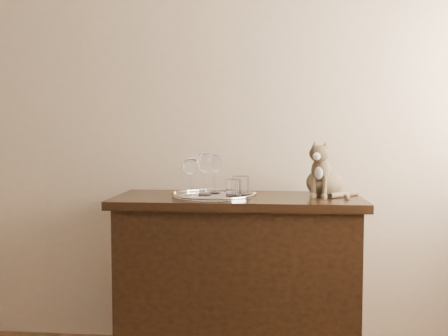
% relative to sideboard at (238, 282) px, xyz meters
% --- Properties ---
extents(wall_back, '(4.00, 0.10, 2.70)m').
position_rel_sideboard_xyz_m(wall_back, '(-0.60, 0.31, 0.93)').
color(wall_back, tan).
rests_on(wall_back, ground).
extents(sideboard, '(1.20, 0.50, 0.85)m').
position_rel_sideboard_xyz_m(sideboard, '(0.00, 0.00, 0.00)').
color(sideboard, black).
rests_on(sideboard, ground).
extents(tray, '(0.40, 0.40, 0.01)m').
position_rel_sideboard_xyz_m(tray, '(-0.11, -0.03, 0.43)').
color(tray, silver).
rests_on(tray, sideboard).
extents(wine_glass_b, '(0.07, 0.07, 0.19)m').
position_rel_sideboard_xyz_m(wine_glass_b, '(-0.12, 0.07, 0.53)').
color(wine_glass_b, white).
rests_on(wine_glass_b, tray).
extents(wine_glass_c, '(0.07, 0.07, 0.19)m').
position_rel_sideboard_xyz_m(wine_glass_c, '(-0.22, -0.05, 0.53)').
color(wine_glass_c, silver).
rests_on(wine_glass_c, tray).
extents(wine_glass_d, '(0.08, 0.08, 0.21)m').
position_rel_sideboard_xyz_m(wine_glass_d, '(-0.16, -0.01, 0.54)').
color(wine_glass_d, white).
rests_on(wine_glass_d, tray).
extents(tumbler_a, '(0.07, 0.07, 0.08)m').
position_rel_sideboard_xyz_m(tumbler_a, '(-0.02, -0.07, 0.47)').
color(tumbler_a, white).
rests_on(tumbler_a, tray).
extents(tumbler_c, '(0.08, 0.08, 0.09)m').
position_rel_sideboard_xyz_m(tumbler_c, '(0.01, -0.00, 0.48)').
color(tumbler_c, silver).
rests_on(tumbler_c, tray).
extents(cat, '(0.35, 0.34, 0.27)m').
position_rel_sideboard_xyz_m(cat, '(0.42, 0.04, 0.56)').
color(cat, brown).
rests_on(cat, sideboard).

